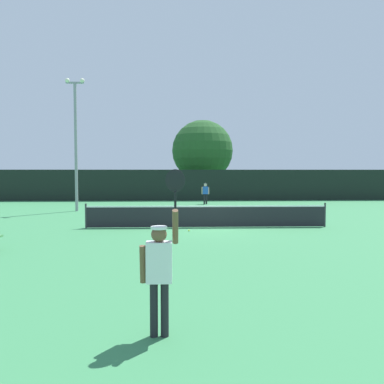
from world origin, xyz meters
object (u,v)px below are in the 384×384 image
at_px(tennis_ball, 189,230).
at_px(large_tree, 202,151).
at_px(player_receiving, 205,192).
at_px(player_serving, 160,264).
at_px(light_pole, 76,136).
at_px(parked_car_mid, 293,188).
at_px(parked_car_near, 119,188).

distance_m(tennis_ball, large_tree, 22.37).
bearing_deg(player_receiving, player_serving, 84.19).
distance_m(player_serving, light_pole, 19.64).
xyz_separation_m(player_serving, parked_car_mid, (12.08, 33.07, -0.32)).
bearing_deg(parked_car_near, parked_car_mid, -0.78).
relative_size(parked_car_near, parked_car_mid, 1.00).
xyz_separation_m(light_pole, large_tree, (8.73, 13.47, -0.15)).
xyz_separation_m(player_serving, large_tree, (2.69, 31.82, 3.41)).
bearing_deg(large_tree, tennis_ball, -95.15).
height_order(large_tree, parked_car_mid, large_tree).
height_order(light_pole, large_tree, light_pole).
bearing_deg(parked_car_mid, parked_car_near, 179.47).
height_order(tennis_ball, parked_car_mid, parked_car_mid).
bearing_deg(light_pole, player_serving, -71.79).
distance_m(tennis_ball, light_pole, 11.70).
bearing_deg(player_receiving, light_pole, 29.20).
height_order(player_receiving, parked_car_near, parked_car_near).
bearing_deg(parked_car_mid, tennis_ball, -112.99).
bearing_deg(player_serving, tennis_ball, 85.87).
xyz_separation_m(tennis_ball, light_pole, (-6.76, 8.37, 4.62)).
distance_m(player_serving, player_receiving, 23.15).
bearing_deg(tennis_ball, light_pole, 128.94).
height_order(player_receiving, light_pole, light_pole).
distance_m(large_tree, parked_car_near, 9.66).
bearing_deg(tennis_ball, parked_car_mid, 63.80).
xyz_separation_m(player_serving, parked_car_near, (-5.89, 34.25, -0.32)).
xyz_separation_m(light_pole, parked_car_mid, (18.12, 14.72, -3.88)).
height_order(light_pole, parked_car_mid, light_pole).
xyz_separation_m(player_serving, tennis_ball, (0.72, 9.99, -1.06)).
height_order(light_pole, parked_car_near, light_pole).
relative_size(player_serving, light_pole, 0.30).
relative_size(large_tree, parked_car_near, 1.74).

